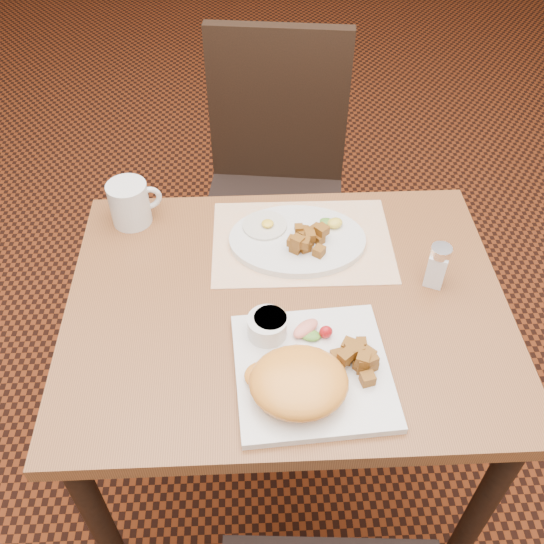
{
  "coord_description": "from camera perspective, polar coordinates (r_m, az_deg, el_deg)",
  "views": [
    {
      "loc": [
        -0.07,
        -0.82,
        1.68
      ],
      "look_at": [
        -0.03,
        0.02,
        0.82
      ],
      "focal_mm": 40.0,
      "sensor_mm": 36.0,
      "label": 1
    }
  ],
  "objects": [
    {
      "name": "ground",
      "position": [
        1.87,
        0.99,
        -18.26
      ],
      "size": [
        8.0,
        8.0,
        0.0
      ],
      "primitive_type": "plane",
      "color": "black",
      "rests_on": "ground"
    },
    {
      "name": "table",
      "position": [
        1.32,
        1.34,
        -5.95
      ],
      "size": [
        0.9,
        0.7,
        0.75
      ],
      "color": "brown",
      "rests_on": "ground"
    },
    {
      "name": "chair_far",
      "position": [
        1.9,
        0.28,
        8.82
      ],
      "size": [
        0.47,
        0.48,
        0.97
      ],
      "rotation": [
        0.0,
        0.0,
        3.01
      ],
      "color": "black",
      "rests_on": "ground"
    },
    {
      "name": "placemat",
      "position": [
        1.36,
        2.85,
        2.88
      ],
      "size": [
        0.4,
        0.28,
        0.0
      ],
      "primitive_type": "cube",
      "rotation": [
        0.0,
        0.0,
        -0.01
      ],
      "color": "white",
      "rests_on": "table"
    },
    {
      "name": "plate_square",
      "position": [
        1.12,
        3.82,
        -9.27
      ],
      "size": [
        0.3,
        0.3,
        0.02
      ],
      "primitive_type": "cube",
      "rotation": [
        0.0,
        0.0,
        0.07
      ],
      "color": "silver",
      "rests_on": "table"
    },
    {
      "name": "plate_oval",
      "position": [
        1.35,
        2.39,
        3.02
      ],
      "size": [
        0.31,
        0.24,
        0.02
      ],
      "primitive_type": null,
      "rotation": [
        0.0,
        0.0,
        -0.05
      ],
      "color": "silver",
      "rests_on": "placemat"
    },
    {
      "name": "hollandaise_mound",
      "position": [
        1.06,
        2.43,
        -10.35
      ],
      "size": [
        0.18,
        0.16,
        0.06
      ],
      "color": "#FFA031",
      "rests_on": "plate_square"
    },
    {
      "name": "ramekin",
      "position": [
        1.15,
        -0.42,
        -5.05
      ],
      "size": [
        0.08,
        0.08,
        0.04
      ],
      "color": "silver",
      "rests_on": "plate_square"
    },
    {
      "name": "garnish_sq",
      "position": [
        1.16,
        3.72,
        -5.53
      ],
      "size": [
        0.08,
        0.06,
        0.03
      ],
      "color": "#387223",
      "rests_on": "plate_square"
    },
    {
      "name": "fried_egg",
      "position": [
        1.37,
        -0.65,
        4.44
      ],
      "size": [
        0.1,
        0.1,
        0.02
      ],
      "color": "white",
      "rests_on": "plate_oval"
    },
    {
      "name": "garnish_ov",
      "position": [
        1.38,
        5.69,
        4.63
      ],
      "size": [
        0.06,
        0.05,
        0.02
      ],
      "color": "#387223",
      "rests_on": "plate_oval"
    },
    {
      "name": "salt_shaker",
      "position": [
        1.28,
        15.31,
        0.65
      ],
      "size": [
        0.06,
        0.06,
        0.1
      ],
      "color": "white",
      "rests_on": "table"
    },
    {
      "name": "coffee_mug",
      "position": [
        1.42,
        -13.18,
        6.33
      ],
      "size": [
        0.12,
        0.09,
        0.1
      ],
      "color": "silver",
      "rests_on": "table"
    },
    {
      "name": "home_fries_sq",
      "position": [
        1.12,
        8.02,
        -7.92
      ],
      "size": [
        0.09,
        0.1,
        0.04
      ],
      "color": "#8C5416",
      "rests_on": "plate_square"
    },
    {
      "name": "home_fries_ov",
      "position": [
        1.32,
        3.41,
        3.21
      ],
      "size": [
        0.1,
        0.1,
        0.04
      ],
      "color": "#8C5416",
      "rests_on": "plate_oval"
    }
  ]
}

